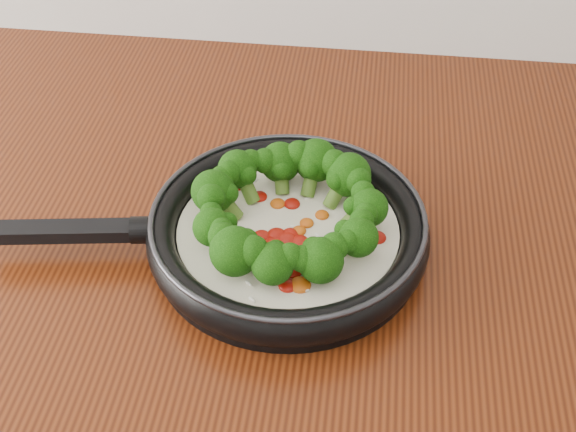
# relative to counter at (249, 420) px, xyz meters

# --- Properties ---
(counter) EXTENTS (1.60, 0.80, 0.90)m
(counter) POSITION_rel_counter_xyz_m (0.00, 0.00, 0.00)
(counter) COLOR #361206
(counter) RESTS_ON ground
(skillet) EXTENTS (0.50, 0.35, 0.09)m
(skillet) POSITION_rel_counter_xyz_m (0.07, -0.07, 0.48)
(skillet) COLOR black
(skillet) RESTS_ON counter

